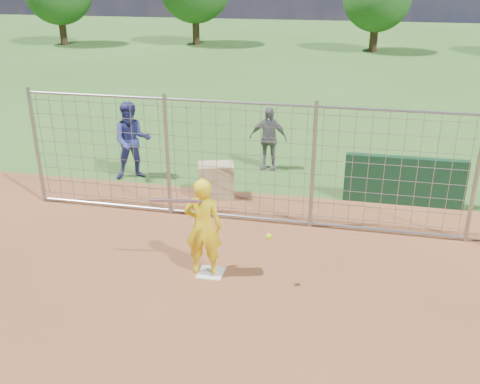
% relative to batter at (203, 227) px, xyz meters
% --- Properties ---
extents(ground, '(100.00, 100.00, 0.00)m').
position_rel_batter_xyz_m(ground, '(0.12, 0.18, -0.88)').
color(ground, '#2D591E').
rests_on(ground, ground).
extents(home_plate, '(0.43, 0.43, 0.02)m').
position_rel_batter_xyz_m(home_plate, '(0.12, -0.02, -0.87)').
color(home_plate, silver).
rests_on(home_plate, ground).
extents(dugout_wall, '(2.60, 0.20, 1.10)m').
position_rel_batter_xyz_m(dugout_wall, '(3.52, 3.78, -0.33)').
color(dugout_wall, '#11381E').
rests_on(dugout_wall, ground).
extents(batter, '(0.67, 0.48, 1.75)m').
position_rel_batter_xyz_m(batter, '(0.00, 0.00, 0.00)').
color(batter, yellow).
rests_on(batter, ground).
extents(bystander_a, '(1.16, 1.06, 1.94)m').
position_rel_batter_xyz_m(bystander_a, '(-2.97, 4.03, 0.09)').
color(bystander_a, navy).
rests_on(bystander_a, ground).
extents(bystander_b, '(0.97, 0.41, 1.66)m').
position_rel_batter_xyz_m(bystander_b, '(0.19, 5.41, -0.05)').
color(bystander_b, slate).
rests_on(bystander_b, ground).
extents(equipment_bin, '(0.93, 0.76, 0.80)m').
position_rel_batter_xyz_m(equipment_bin, '(-0.65, 3.28, -0.48)').
color(equipment_bin, tan).
rests_on(equipment_bin, ground).
extents(equipment_in_play, '(2.00, 0.20, 0.58)m').
position_rel_batter_xyz_m(equipment_in_play, '(-0.01, -0.22, 0.42)').
color(equipment_in_play, silver).
rests_on(equipment_in_play, ground).
extents(backstop_fence, '(9.08, 0.08, 2.60)m').
position_rel_batter_xyz_m(backstop_fence, '(0.12, 2.18, 0.38)').
color(backstop_fence, gray).
rests_on(backstop_fence, ground).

